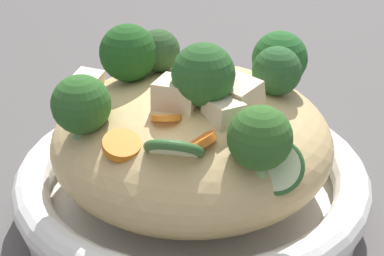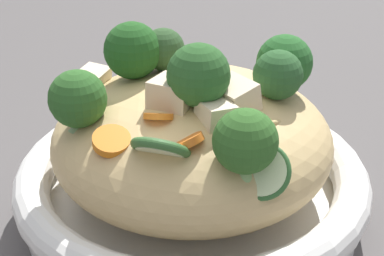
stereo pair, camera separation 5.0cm
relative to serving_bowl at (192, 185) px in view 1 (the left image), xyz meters
name	(u,v)px [view 1 (the left image)]	position (x,y,z in m)	size (l,w,h in m)	color
ground_plane	(192,210)	(0.00, 0.00, -0.03)	(3.00, 3.00, 0.00)	#504C4B
serving_bowl	(192,185)	(0.00, 0.00, 0.00)	(0.32, 0.32, 0.06)	white
noodle_heap	(192,138)	(0.00, 0.00, 0.05)	(0.25, 0.25, 0.12)	tan
broccoli_florets	(196,79)	(0.01, 0.00, 0.11)	(0.20, 0.24, 0.08)	#9EB575
carrot_coins	(154,138)	(0.06, -0.05, 0.09)	(0.06, 0.09, 0.03)	orange
zucchini_slices	(213,156)	(0.09, -0.01, 0.08)	(0.07, 0.12, 0.05)	beige
chicken_chunks	(179,95)	(0.02, -0.01, 0.10)	(0.14, 0.15, 0.05)	beige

